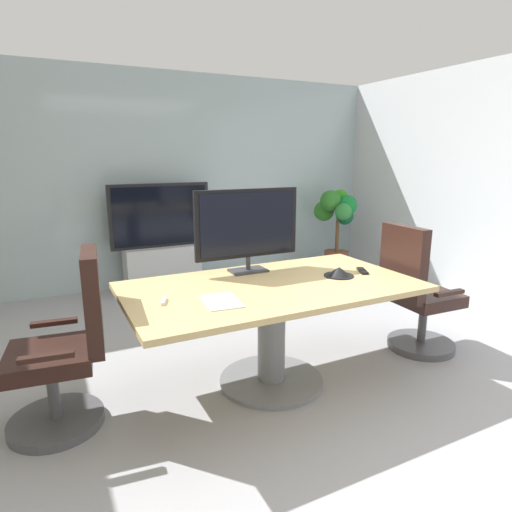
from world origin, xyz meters
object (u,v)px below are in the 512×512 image
at_px(potted_plant, 337,221).
at_px(remote_control, 362,271).
at_px(wall_display_unit, 162,255).
at_px(conference_table, 272,310).
at_px(office_chair_right, 416,299).
at_px(conference_phone, 339,272).
at_px(tv_monitor, 248,226).
at_px(office_chair_left, 67,355).

relative_size(potted_plant, remote_control, 6.88).
distance_m(wall_display_unit, remote_control, 2.78).
distance_m(conference_table, office_chair_right, 1.35).
distance_m(conference_phone, remote_control, 0.24).
height_order(office_chair_right, remote_control, office_chair_right).
bearing_deg(remote_control, potted_plant, 81.84).
bearing_deg(office_chair_right, conference_phone, 90.93).
distance_m(office_chair_right, tv_monitor, 1.57).
height_order(potted_plant, remote_control, potted_plant).
xyz_separation_m(conference_table, potted_plant, (2.29, 2.31, 0.17)).
relative_size(wall_display_unit, remote_control, 7.71).
distance_m(office_chair_right, conference_phone, 0.86).
bearing_deg(office_chair_right, conference_table, 89.81).
xyz_separation_m(potted_plant, conference_phone, (-1.74, -2.35, 0.05)).
height_order(wall_display_unit, conference_phone, wall_display_unit).
height_order(office_chair_left, conference_phone, office_chair_left).
xyz_separation_m(conference_table, office_chair_right, (1.34, -0.07, -0.11)).
bearing_deg(tv_monitor, office_chair_left, -168.65).
xyz_separation_m(conference_table, tv_monitor, (-0.00, 0.39, 0.55)).
relative_size(wall_display_unit, potted_plant, 1.12).
bearing_deg(potted_plant, office_chair_left, -148.92).
distance_m(wall_display_unit, conference_phone, 2.72).
bearing_deg(tv_monitor, office_chair_right, -18.54).
height_order(office_chair_right, wall_display_unit, wall_display_unit).
bearing_deg(conference_phone, tv_monitor, 142.08).
distance_m(conference_table, potted_plant, 3.25).
xyz_separation_m(conference_table, remote_control, (0.78, -0.03, 0.20)).
distance_m(office_chair_right, potted_plant, 2.57).
bearing_deg(wall_display_unit, conference_phone, -75.60).
height_order(office_chair_left, wall_display_unit, wall_display_unit).
relative_size(conference_table, tv_monitor, 2.42).
xyz_separation_m(tv_monitor, remote_control, (0.79, -0.41, -0.35)).
distance_m(potted_plant, conference_phone, 2.92).
bearing_deg(tv_monitor, remote_control, -27.83).
relative_size(conference_table, wall_display_unit, 1.55).
bearing_deg(wall_display_unit, remote_control, -70.78).
distance_m(conference_table, remote_control, 0.81).
xyz_separation_m(office_chair_left, tv_monitor, (1.34, 0.27, 0.66)).
relative_size(conference_table, conference_phone, 9.23).
bearing_deg(potted_plant, office_chair_right, -111.68).
bearing_deg(remote_control, office_chair_left, -159.25).
distance_m(office_chair_left, wall_display_unit, 2.74).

